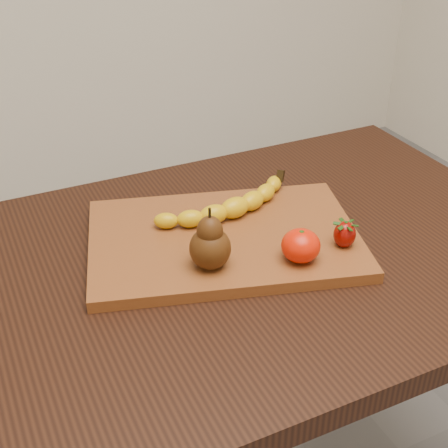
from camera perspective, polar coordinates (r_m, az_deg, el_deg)
name	(u,v)px	position (r m, az deg, el deg)	size (l,w,h in m)	color
table	(258,293)	(1.11, 3.14, -6.29)	(1.00, 0.70, 0.76)	black
cutting_board	(224,239)	(1.05, 0.00, -1.39)	(0.45, 0.30, 0.02)	brown
banana	(235,208)	(1.09, 0.99, 1.51)	(0.23, 0.06, 0.04)	#E0B20A
pear	(210,238)	(0.95, -1.29, -1.31)	(0.06, 0.06, 0.10)	#43230A
mandarin	(301,246)	(0.98, 7.03, -1.98)	(0.06, 0.06, 0.05)	red
strawberry	(345,233)	(1.03, 10.98, -0.85)	(0.04, 0.04, 0.05)	#820903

